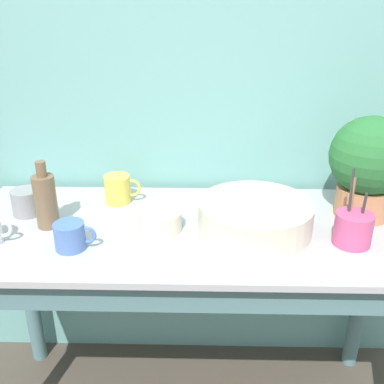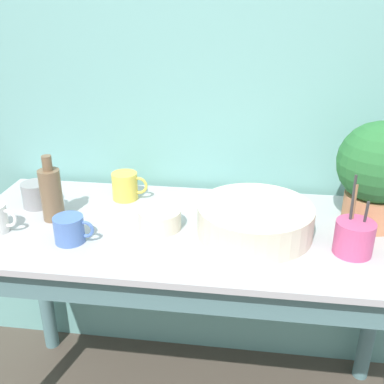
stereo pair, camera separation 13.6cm
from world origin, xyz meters
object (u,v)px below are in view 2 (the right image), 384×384
(mug_blue, at_px, (70,229))
(utensil_cup, at_px, (354,237))
(bowl_wash_large, at_px, (255,220))
(mug_yellow, at_px, (126,186))
(bowl_small_cream, at_px, (160,219))
(potted_plant, at_px, (378,170))
(bottle_tall, at_px, (51,193))
(mug_grey, at_px, (37,195))

(mug_blue, xyz_separation_m, utensil_cup, (0.81, 0.05, 0.01))
(bowl_wash_large, relative_size, mug_yellow, 2.74)
(bowl_wash_large, relative_size, mug_blue, 2.90)
(bowl_small_cream, bearing_deg, utensil_cup, -7.22)
(mug_yellow, bearing_deg, bowl_small_cream, -50.45)
(potted_plant, distance_m, bowl_wash_large, 0.40)
(mug_blue, bearing_deg, potted_plant, 14.61)
(bottle_tall, xyz_separation_m, mug_grey, (-0.09, 0.08, -0.05))
(bottle_tall, distance_m, utensil_cup, 0.92)
(bowl_wash_large, relative_size, bowl_small_cream, 2.63)
(bottle_tall, height_order, mug_grey, bottle_tall)
(bowl_wash_large, distance_m, mug_blue, 0.55)
(potted_plant, height_order, mug_blue, potted_plant)
(bowl_wash_large, xyz_separation_m, utensil_cup, (0.27, -0.07, 0.00))
(mug_blue, bearing_deg, bowl_wash_large, 12.61)
(bottle_tall, bearing_deg, bowl_wash_large, -1.09)
(potted_plant, relative_size, bottle_tall, 1.53)
(bottle_tall, bearing_deg, potted_plant, 5.78)
(mug_blue, relative_size, mug_grey, 0.94)
(mug_blue, bearing_deg, utensil_cup, 3.22)
(bowl_wash_large, bearing_deg, bottle_tall, 178.91)
(bowl_small_cream, bearing_deg, bottle_tall, 177.61)
(bowl_wash_large, bearing_deg, mug_blue, -167.39)
(potted_plant, relative_size, mug_grey, 2.57)
(potted_plant, distance_m, utensil_cup, 0.25)
(bowl_wash_large, xyz_separation_m, bowl_small_cream, (-0.29, -0.00, -0.02))
(bowl_small_cream, height_order, utensil_cup, utensil_cup)
(potted_plant, xyz_separation_m, utensil_cup, (-0.09, -0.19, -0.13))
(potted_plant, height_order, mug_grey, potted_plant)
(utensil_cup, bearing_deg, potted_plant, 65.30)
(bowl_wash_large, bearing_deg, bowl_small_cream, -179.52)
(bowl_wash_large, distance_m, mug_yellow, 0.49)
(bowl_wash_large, relative_size, bottle_tall, 1.61)
(mug_grey, bearing_deg, utensil_cup, -9.49)
(mug_yellow, bearing_deg, utensil_cup, -20.21)
(mug_blue, xyz_separation_m, bowl_small_cream, (0.24, 0.12, -0.01))
(potted_plant, xyz_separation_m, bowl_wash_large, (-0.36, -0.11, -0.13))
(mug_grey, relative_size, mug_yellow, 1.01)
(potted_plant, relative_size, mug_blue, 2.75)
(bowl_small_cream, relative_size, utensil_cup, 0.59)
(potted_plant, bearing_deg, bowl_wash_large, -162.50)
(bottle_tall, bearing_deg, utensil_cup, -5.38)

